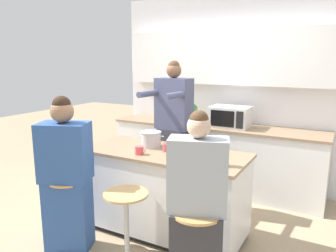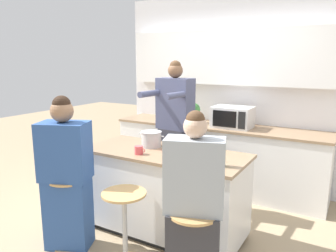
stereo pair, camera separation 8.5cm
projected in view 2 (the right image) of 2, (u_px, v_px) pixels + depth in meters
The scene contains 18 objects.
ground_plane at pixel (165, 231), 3.48m from camera, with size 16.00×16.00×0.00m, color tan.
wall_back at pixel (227, 78), 4.64m from camera, with size 3.18×0.22×2.70m.
back_counter at pixel (217, 157), 4.60m from camera, with size 2.95×0.63×0.91m.
kitchen_island at pixel (164, 192), 3.39m from camera, with size 1.68×0.73×0.88m.
bar_stool_leftmost at pixel (70, 208), 3.17m from camera, with size 0.38×0.38×0.69m.
bar_stool_center at pixel (125, 225), 2.83m from camera, with size 0.38×0.38×0.69m.
bar_stool_rightmost at pixel (193, 249), 2.48m from camera, with size 0.38×0.38×0.69m.
person_cooking at pixel (175, 136), 3.99m from camera, with size 0.47×0.59×1.79m.
person_wrapped_blanket at pixel (66, 177), 3.09m from camera, with size 0.52×0.44×1.48m.
person_seated_near at pixel (194, 215), 2.44m from camera, with size 0.48×0.38×1.45m.
cooking_pot at pixel (151, 139), 3.47m from camera, with size 0.31×0.22×0.16m.
fruit_bowl at pixel (206, 147), 3.32m from camera, with size 0.18×0.18×0.08m.
mixing_bowl_steel at pixel (186, 160), 2.91m from camera, with size 0.21×0.21×0.07m.
coffee_cup_near at pixel (139, 150), 3.20m from camera, with size 0.12×0.08×0.08m.
coffee_cup_far at pixel (166, 148), 3.30m from camera, with size 0.11×0.08×0.08m.
juice_carton at pixel (220, 155), 2.83m from camera, with size 0.07×0.07×0.22m.
microwave at pixel (232, 117), 4.34m from camera, with size 0.51×0.37×0.28m.
potted_plant at pixel (193, 112), 4.66m from camera, with size 0.20×0.20×0.29m.
Camera 2 is at (1.64, -2.73, 1.79)m, focal length 35.00 mm.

